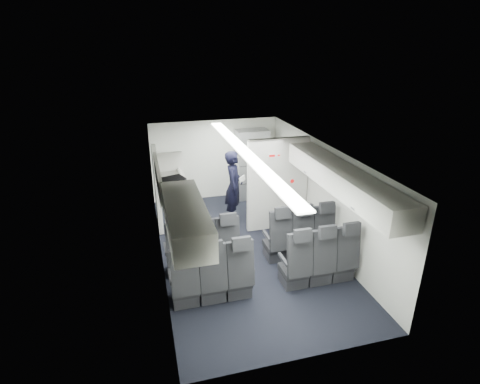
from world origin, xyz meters
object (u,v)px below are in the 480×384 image
seat_row_front (253,245)px  flight_attendant (234,187)px  seat_row_mid (268,271)px  boarding_door (157,189)px  carry_on_bag (172,185)px  galley_unit (252,164)px

seat_row_front → flight_attendant: flight_attendant is taller
seat_row_mid → boarding_door: bearing=118.8°
seat_row_front → boarding_door: (-1.64, 2.09, 0.55)m
carry_on_bag → galley_unit: bearing=34.3°
seat_row_mid → boarding_door: size_ratio=1.79×
boarding_door → flight_attendant: (1.76, -0.13, -0.08)m
boarding_door → seat_row_mid: bearing=-61.2°
seat_row_mid → galley_unit: size_ratio=1.75×
flight_attendant → carry_on_bag: 2.70m
seat_row_mid → boarding_door: boarding_door is taller
seat_row_mid → galley_unit: 4.30m
galley_unit → boarding_door: galley_unit is taller
flight_attendant → carry_on_bag: (-1.57, -1.99, 0.94)m
seat_row_mid → carry_on_bag: size_ratio=8.10×
galley_unit → seat_row_front: bearing=-106.3°
seat_row_front → flight_attendant: bearing=86.4°
seat_row_front → galley_unit: (0.95, 3.25, 0.55)m
galley_unit → flight_attendant: bearing=-122.5°
carry_on_bag → boarding_door: bearing=75.5°
boarding_door → flight_attendant: size_ratio=1.07×
seat_row_front → boarding_door: size_ratio=1.79×
seat_row_mid → flight_attendant: 2.90m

